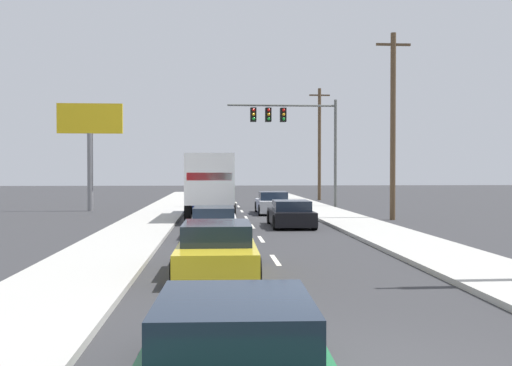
% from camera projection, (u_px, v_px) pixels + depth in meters
% --- Properties ---
extents(ground_plane, '(140.00, 140.00, 0.00)m').
position_uv_depth(ground_plane, '(245.00, 216.00, 31.97)').
color(ground_plane, '#333335').
extents(sidewalk_right, '(2.78, 80.00, 0.14)m').
position_uv_depth(sidewalk_right, '(354.00, 223.00, 27.34)').
color(sidewalk_right, '#B2AFA8').
rests_on(sidewalk_right, ground_plane).
extents(sidewalk_left, '(2.78, 80.00, 0.14)m').
position_uv_depth(sidewalk_left, '(145.00, 224.00, 26.63)').
color(sidewalk_left, '#B2AFA8').
rests_on(sidewalk_left, ground_plane).
extents(lane_markings, '(0.14, 62.00, 0.01)m').
position_uv_depth(lane_markings, '(246.00, 217.00, 31.19)').
color(lane_markings, silver).
rests_on(lane_markings, ground_plane).
extents(box_truck, '(2.60, 8.28, 3.38)m').
position_uv_depth(box_truck, '(211.00, 182.00, 30.27)').
color(box_truck, white).
rests_on(box_truck, ground_plane).
extents(car_white, '(1.91, 4.72, 1.15)m').
position_uv_depth(car_white, '(214.00, 222.00, 22.23)').
color(car_white, white).
rests_on(car_white, ground_plane).
extents(car_yellow, '(2.03, 4.48, 1.26)m').
position_uv_depth(car_yellow, '(217.00, 250.00, 14.14)').
color(car_yellow, yellow).
rests_on(car_yellow, ground_plane).
extents(car_green, '(2.12, 4.43, 1.16)m').
position_uv_depth(car_green, '(234.00, 351.00, 6.29)').
color(car_green, '#196B38').
rests_on(car_green, ground_plane).
extents(car_silver, '(1.94, 4.31, 1.32)m').
position_uv_depth(car_silver, '(273.00, 204.00, 34.06)').
color(car_silver, '#B7BABF').
rests_on(car_silver, ground_plane).
extents(car_black, '(1.95, 4.11, 1.21)m').
position_uv_depth(car_black, '(291.00, 214.00, 26.00)').
color(car_black, black).
rests_on(car_black, ground_plane).
extents(traffic_signal_mast, '(7.58, 0.69, 7.48)m').
position_uv_depth(traffic_signal_mast, '(287.00, 124.00, 39.29)').
color(traffic_signal_mast, '#595B56').
rests_on(traffic_signal_mast, ground_plane).
extents(utility_pole_mid, '(1.80, 0.28, 9.67)m').
position_uv_depth(utility_pole_mid, '(393.00, 124.00, 29.57)').
color(utility_pole_mid, brown).
rests_on(utility_pole_mid, ground_plane).
extents(utility_pole_far, '(1.80, 0.28, 9.78)m').
position_uv_depth(utility_pole_far, '(319.00, 143.00, 50.05)').
color(utility_pole_far, brown).
rests_on(utility_pole_far, ground_plane).
extents(roadside_billboard, '(4.09, 0.36, 6.83)m').
position_uv_depth(roadside_billboard, '(90.00, 134.00, 36.24)').
color(roadside_billboard, slate).
rests_on(roadside_billboard, ground_plane).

